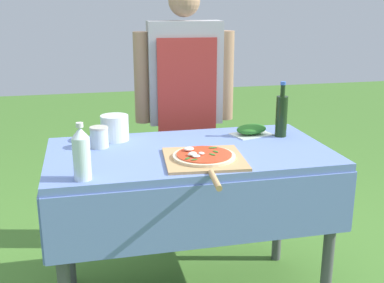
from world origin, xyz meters
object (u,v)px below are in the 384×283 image
object	(u,v)px
prep_table	(190,173)
pizza_on_peel	(204,158)
person_cook	(185,98)
mixing_tub	(115,128)
herb_container	(251,130)
water_bottle	(81,153)
oil_bottle	(281,115)
sauce_jar	(99,138)

from	to	relation	value
prep_table	pizza_on_peel	world-z (taller)	pizza_on_peel
person_cook	mixing_tub	distance (m)	0.60
herb_container	water_bottle	bearing A→B (deg)	-151.39
oil_bottle	water_bottle	size ratio (longest dim) A/B	1.23
water_bottle	sauce_jar	world-z (taller)	water_bottle
person_cook	pizza_on_peel	bearing A→B (deg)	87.02
person_cook	sauce_jar	distance (m)	0.74
pizza_on_peel	oil_bottle	xyz separation A→B (m)	(0.48, 0.30, 0.10)
person_cook	sauce_jar	xyz separation A→B (m)	(-0.52, -0.52, -0.07)
herb_container	sauce_jar	bearing A→B (deg)	-176.30
sauce_jar	person_cook	bearing A→B (deg)	44.74
prep_table	herb_container	bearing A→B (deg)	26.48
person_cook	herb_container	xyz separation A→B (m)	(0.25, -0.47, -0.09)
pizza_on_peel	herb_container	world-z (taller)	herb_container
herb_container	sauce_jar	size ratio (longest dim) A/B	2.25
prep_table	person_cook	world-z (taller)	person_cook
person_cook	pizza_on_peel	distance (m)	0.83
person_cook	oil_bottle	distance (m)	0.65
prep_table	herb_container	xyz separation A→B (m)	(0.37, 0.18, 0.14)
oil_bottle	mixing_tub	bearing A→B (deg)	171.98
oil_bottle	herb_container	world-z (taller)	oil_bottle
oil_bottle	herb_container	size ratio (longest dim) A/B	1.25
pizza_on_peel	mixing_tub	xyz separation A→B (m)	(-0.35, 0.41, 0.05)
sauce_jar	oil_bottle	bearing A→B (deg)	-0.47
pizza_on_peel	oil_bottle	world-z (taller)	oil_bottle
sauce_jar	prep_table	bearing A→B (deg)	-18.22
prep_table	pizza_on_peel	bearing A→B (deg)	-80.83
oil_bottle	person_cook	bearing A→B (deg)	126.61
prep_table	pizza_on_peel	xyz separation A→B (m)	(0.03, -0.17, 0.13)
person_cook	pizza_on_peel	xyz separation A→B (m)	(-0.09, -0.82, -0.10)
prep_table	oil_bottle	xyz separation A→B (m)	(0.51, 0.13, 0.23)
person_cook	mixing_tub	xyz separation A→B (m)	(-0.44, -0.41, -0.05)
mixing_tub	herb_container	bearing A→B (deg)	-4.91
oil_bottle	herb_container	bearing A→B (deg)	157.26
pizza_on_peel	sauce_jar	bearing A→B (deg)	150.20
water_bottle	herb_container	distance (m)	0.98
pizza_on_peel	oil_bottle	bearing A→B (deg)	36.78
person_cook	mixing_tub	bearing A→B (deg)	45.95
prep_table	sauce_jar	xyz separation A→B (m)	(-0.41, 0.13, 0.16)
person_cook	water_bottle	bearing A→B (deg)	60.35
herb_container	sauce_jar	distance (m)	0.78
sauce_jar	mixing_tub	bearing A→B (deg)	53.56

